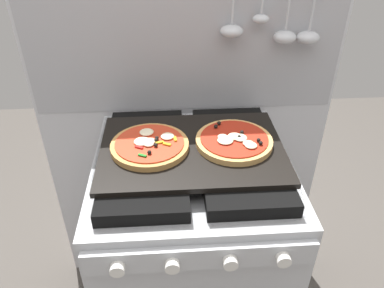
{
  "coord_description": "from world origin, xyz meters",
  "views": [
    {
      "loc": [
        -0.06,
        -0.92,
        1.55
      ],
      "look_at": [
        0.0,
        0.0,
        0.93
      ],
      "focal_mm": 35.34,
      "sensor_mm": 36.0,
      "label": 1
    }
  ],
  "objects_px": {
    "pizza_left": "(150,146)",
    "pizza_right": "(234,141)",
    "baking_tray": "(192,149)",
    "stove": "(192,253)"
  },
  "relations": [
    {
      "from": "stove",
      "to": "baking_tray",
      "type": "height_order",
      "value": "baking_tray"
    },
    {
      "from": "pizza_left",
      "to": "pizza_right",
      "type": "distance_m",
      "value": 0.25
    },
    {
      "from": "baking_tray",
      "to": "pizza_left",
      "type": "xyz_separation_m",
      "value": [
        -0.12,
        -0.0,
        0.02
      ]
    },
    {
      "from": "baking_tray",
      "to": "pizza_right",
      "type": "xyz_separation_m",
      "value": [
        0.13,
        0.01,
        0.02
      ]
    },
    {
      "from": "pizza_left",
      "to": "pizza_right",
      "type": "relative_size",
      "value": 1.0
    },
    {
      "from": "stove",
      "to": "baking_tray",
      "type": "distance_m",
      "value": 0.46
    },
    {
      "from": "pizza_left",
      "to": "pizza_right",
      "type": "xyz_separation_m",
      "value": [
        0.25,
        0.01,
        0.0
      ]
    },
    {
      "from": "stove",
      "to": "pizza_left",
      "type": "xyz_separation_m",
      "value": [
        -0.12,
        -0.0,
        0.48
      ]
    },
    {
      "from": "stove",
      "to": "pizza_right",
      "type": "bearing_deg",
      "value": 3.4
    },
    {
      "from": "pizza_left",
      "to": "stove",
      "type": "bearing_deg",
      "value": 0.82
    }
  ]
}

